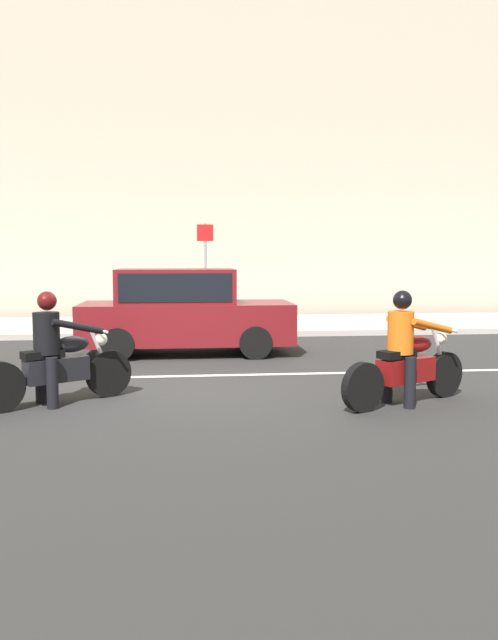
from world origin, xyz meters
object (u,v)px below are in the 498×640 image
motorcycle_with_rider_orange_stripe (406,358)px  motorcycle_with_rider_black_leather (55,358)px  parked_sedan_maroon (183,311)px  street_sign_post (205,264)px

motorcycle_with_rider_orange_stripe → motorcycle_with_rider_black_leather: motorcycle_with_rider_orange_stripe is taller
motorcycle_with_rider_black_leather → parked_sedan_maroon: bearing=68.3°
motorcycle_with_rider_orange_stripe → parked_sedan_maroon: 5.56m
motorcycle_with_rider_orange_stripe → street_sign_post: size_ratio=0.74×
parked_sedan_maroon → street_sign_post: bearing=81.8°
motorcycle_with_rider_black_leather → parked_sedan_maroon: 4.57m
parked_sedan_maroon → street_sign_post: (0.61, 4.26, 0.90)m
motorcycle_with_rider_orange_stripe → motorcycle_with_rider_black_leather: size_ratio=1.07×
motorcycle_with_rider_black_leather → parked_sedan_maroon: size_ratio=0.44×
parked_sedan_maroon → street_sign_post: 4.40m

